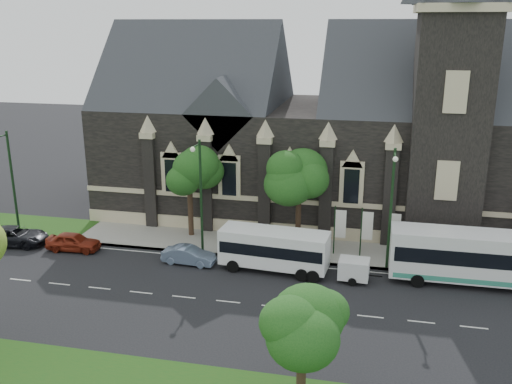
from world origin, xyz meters
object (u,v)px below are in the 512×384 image
(tree_park_east, at_px, (307,321))
(car_far_black, at_px, (14,236))
(tour_coach, at_px, (487,258))
(sedan, at_px, (189,255))
(shuttle_bus, at_px, (274,248))
(tree_walk_right, at_px, (302,175))
(car_far_red, at_px, (73,242))
(street_lamp_far, at_px, (11,179))
(banner_flag_center, at_px, (365,228))
(tree_walk_left, at_px, (192,170))
(banner_flag_right, at_px, (392,230))
(street_lamp_near, at_px, (391,203))
(banner_flag_left, at_px, (338,226))
(box_trailer, at_px, (354,269))
(street_lamp_mid, at_px, (200,191))

(tree_park_east, bearing_deg, car_far_black, 149.46)
(tour_coach, distance_m, car_far_black, 35.84)
(sedan, bearing_deg, shuttle_bus, -84.32)
(tree_walk_right, relative_size, tour_coach, 0.61)
(shuttle_bus, distance_m, car_far_red, 16.14)
(street_lamp_far, bearing_deg, car_far_red, -13.74)
(banner_flag_center, xyz_separation_m, car_far_red, (-22.37, -3.35, -1.66))
(tree_walk_right, height_order, banner_flag_center, tree_walk_right)
(car_far_black, bearing_deg, tree_walk_right, -84.04)
(tree_park_east, bearing_deg, car_far_red, 143.54)
(tree_walk_right, bearing_deg, tree_walk_left, -179.94)
(banner_flag_right, bearing_deg, car_far_red, -172.17)
(car_far_red, bearing_deg, car_far_black, 85.67)
(car_far_black, bearing_deg, sedan, -98.71)
(tree_park_east, xyz_separation_m, street_lamp_near, (3.82, 16.42, 0.49))
(banner_flag_left, distance_m, box_trailer, 4.70)
(banner_flag_right, xyz_separation_m, car_far_black, (-29.64, -3.26, -1.65))
(banner_flag_right, height_order, box_trailer, banner_flag_right)
(tour_coach, bearing_deg, box_trailer, -171.62)
(tour_coach, bearing_deg, car_far_black, -179.60)
(banner_flag_left, distance_m, banner_flag_right, 4.00)
(car_far_red, bearing_deg, tree_walk_right, -77.03)
(street_lamp_mid, xyz_separation_m, tour_coach, (20.47, -1.01, -3.10))
(tree_walk_left, xyz_separation_m, sedan, (1.41, -5.55, -5.08))
(tree_walk_left, distance_m, tour_coach, 23.04)
(banner_flag_right, relative_size, car_far_red, 0.95)
(tree_walk_right, relative_size, street_lamp_mid, 0.87)
(tour_coach, relative_size, car_far_black, 2.40)
(banner_flag_left, height_order, car_far_red, banner_flag_left)
(tour_coach, bearing_deg, shuttle_bus, -177.45)
(tree_walk_right, bearing_deg, box_trailer, -52.74)
(banner_flag_left, xyz_separation_m, banner_flag_center, (2.00, 0.00, 0.00))
(tree_park_east, relative_size, street_lamp_far, 0.70)
(sedan, bearing_deg, street_lamp_far, 86.37)
(banner_flag_left, xyz_separation_m, tour_coach, (10.18, -2.92, -0.37))
(street_lamp_mid, relative_size, car_far_red, 2.13)
(street_lamp_far, xyz_separation_m, shuttle_bus, (22.02, -1.69, -3.38))
(tree_walk_left, xyz_separation_m, car_far_black, (-13.56, -4.96, -5.00))
(tree_walk_right, height_order, street_lamp_mid, street_lamp_mid)
(banner_flag_right, distance_m, car_far_black, 29.87)
(shuttle_bus, bearing_deg, banner_flag_center, 34.57)
(tour_coach, height_order, car_far_black, tour_coach)
(street_lamp_near, bearing_deg, car_far_black, -177.36)
(tree_walk_right, bearing_deg, banner_flag_right, -13.60)
(banner_flag_left, relative_size, sedan, 1.00)
(tour_coach, bearing_deg, sedan, -177.59)
(street_lamp_near, xyz_separation_m, box_trailer, (-2.27, -2.32, -4.20))
(tree_walk_right, xyz_separation_m, street_lamp_mid, (-7.21, -3.62, -0.71))
(street_lamp_mid, xyz_separation_m, street_lamp_far, (-16.00, 0.00, 0.00))
(car_far_black, bearing_deg, street_lamp_far, 19.00)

